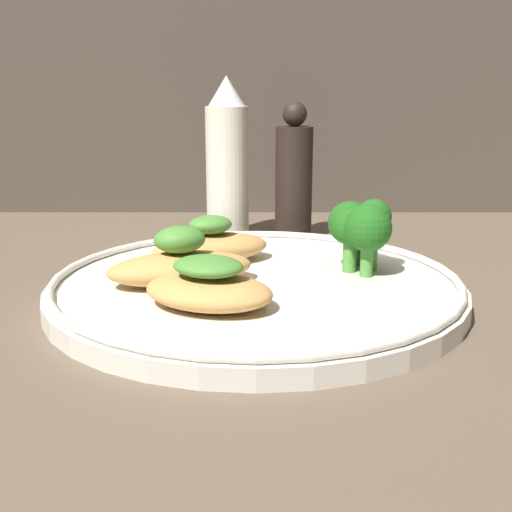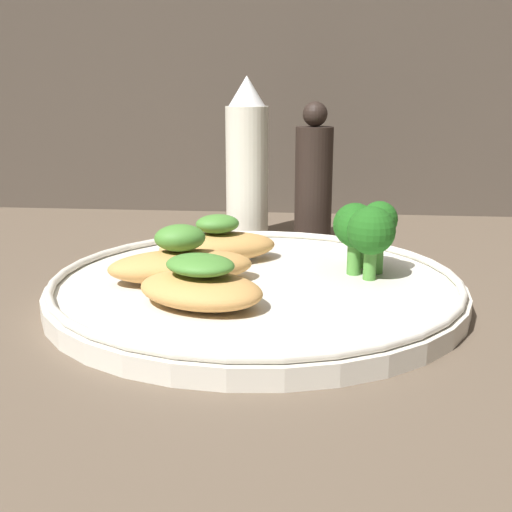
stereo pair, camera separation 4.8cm
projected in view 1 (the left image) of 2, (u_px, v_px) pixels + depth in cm
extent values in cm
cube|color=brown|center=(256.00, 305.00, 48.94)|extent=(180.00, 180.00, 1.00)
cylinder|color=silver|center=(256.00, 290.00, 48.63)|extent=(31.20, 31.20, 1.40)
torus|color=silver|center=(256.00, 278.00, 48.38)|extent=(30.60, 30.60, 0.60)
ellipsoid|color=tan|center=(209.00, 291.00, 42.59)|extent=(10.46, 8.87, 2.17)
ellipsoid|color=#478433|center=(208.00, 266.00, 42.15)|extent=(5.88, 5.34, 1.31)
ellipsoid|color=tan|center=(181.00, 269.00, 47.49)|extent=(11.74, 7.71, 2.42)
ellipsoid|color=#478433|center=(180.00, 240.00, 46.93)|extent=(4.51, 4.01, 1.99)
ellipsoid|color=tan|center=(210.00, 248.00, 53.54)|extent=(10.94, 8.00, 2.44)
ellipsoid|color=#478433|center=(210.00, 225.00, 53.04)|extent=(4.44, 4.01, 1.55)
cylinder|color=#4C8E38|center=(372.00, 250.00, 51.21)|extent=(0.93, 0.93, 3.32)
sphere|color=#1E5B19|center=(373.00, 217.00, 50.54)|extent=(2.85, 2.85, 2.85)
cylinder|color=#4C8E38|center=(359.00, 251.00, 52.92)|extent=(0.98, 0.98, 2.24)
sphere|color=#1E5B19|center=(360.00, 225.00, 52.35)|extent=(3.15, 3.15, 3.15)
cylinder|color=#4C8E38|center=(348.00, 253.00, 51.70)|extent=(0.73, 0.73, 2.57)
sphere|color=#1E5B19|center=(349.00, 223.00, 51.06)|extent=(3.45, 3.45, 3.45)
cylinder|color=#4C8E38|center=(349.00, 255.00, 50.82)|extent=(1.10, 1.10, 2.63)
sphere|color=#1E5B19|center=(351.00, 226.00, 50.22)|extent=(3.00, 3.00, 3.00)
cylinder|color=#4C8E38|center=(366.00, 260.00, 49.54)|extent=(0.99, 0.99, 2.55)
sphere|color=#1E5B19|center=(368.00, 228.00, 48.89)|extent=(3.65, 3.65, 3.65)
cylinder|color=silver|center=(227.00, 174.00, 66.87)|extent=(4.44, 4.44, 13.77)
cone|color=white|center=(226.00, 91.00, 64.73)|extent=(3.77, 3.77, 3.03)
cylinder|color=black|center=(293.00, 183.00, 67.15)|extent=(3.89, 3.89, 11.75)
sphere|color=black|center=(294.00, 114.00, 65.33)|extent=(2.53, 2.53, 2.53)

